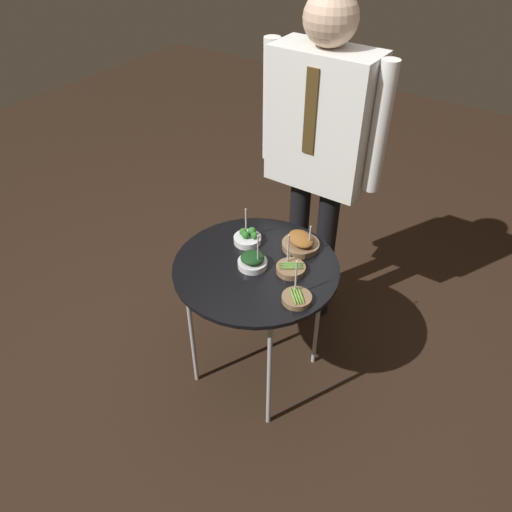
{
  "coord_description": "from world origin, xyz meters",
  "views": [
    {
      "loc": [
        0.9,
        -1.32,
        2.02
      ],
      "look_at": [
        0.0,
        0.0,
        0.73
      ],
      "focal_mm": 35.0,
      "sensor_mm": 36.0,
      "label": 1
    }
  ],
  "objects": [
    {
      "name": "ground_plane",
      "position": [
        0.0,
        0.0,
        0.0
      ],
      "size": [
        8.0,
        8.0,
        0.0
      ],
      "primitive_type": "plane",
      "color": "black"
    },
    {
      "name": "serving_cart",
      "position": [
        0.0,
        0.0,
        0.64
      ],
      "size": [
        0.7,
        0.7,
        0.68
      ],
      "color": "black",
      "rests_on": "ground_plane"
    },
    {
      "name": "bowl_spinach_mid_right",
      "position": [
        -0.01,
        -0.01,
        0.71
      ],
      "size": [
        0.12,
        0.12,
        0.18
      ],
      "color": "silver",
      "rests_on": "serving_cart"
    },
    {
      "name": "bowl_asparagus_far_rim",
      "position": [
        0.14,
        0.05,
        0.7
      ],
      "size": [
        0.12,
        0.12,
        0.16
      ],
      "color": "brown",
      "rests_on": "serving_cart"
    },
    {
      "name": "bowl_asparagus_near_rim",
      "position": [
        0.25,
        -0.09,
        0.7
      ],
      "size": [
        0.12,
        0.12,
        0.17
      ],
      "color": "brown",
      "rests_on": "serving_cart"
    },
    {
      "name": "bowl_broccoli_front_center",
      "position": [
        -0.12,
        0.11,
        0.71
      ],
      "size": [
        0.12,
        0.12,
        0.15
      ],
      "color": "silver",
      "rests_on": "serving_cart"
    },
    {
      "name": "bowl_roast_center",
      "position": [
        0.09,
        0.21,
        0.71
      ],
      "size": [
        0.16,
        0.16,
        0.14
      ],
      "color": "brown",
      "rests_on": "serving_cart"
    },
    {
      "name": "waiter_figure",
      "position": [
        -0.03,
        0.55,
        1.04
      ],
      "size": [
        0.61,
        0.23,
        1.64
      ],
      "color": "black",
      "rests_on": "ground_plane"
    }
  ]
}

